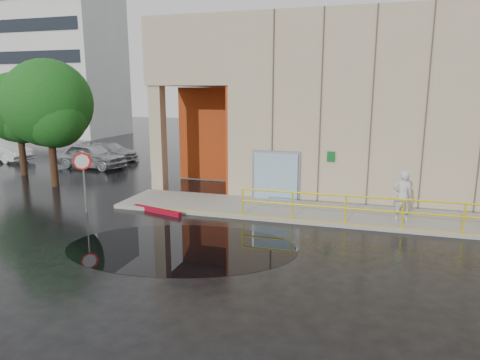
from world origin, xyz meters
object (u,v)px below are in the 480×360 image
at_px(car_c, 110,151).
at_px(tree_far, 19,110).
at_px(car_a, 91,156).
at_px(stop_sign, 83,168).
at_px(red_curb, 157,211).
at_px(person, 402,196).
at_px(car_b, 2,150).
at_px(tree_near, 50,107).

xyz_separation_m(car_c, tree_far, (-1.53, -6.27, 3.08)).
bearing_deg(car_a, stop_sign, -141.07).
bearing_deg(red_curb, person, 6.57).
distance_m(person, red_curb, 9.32).
relative_size(car_a, car_c, 1.09).
bearing_deg(car_c, car_b, 117.59).
bearing_deg(person, red_curb, 3.71).
distance_m(red_curb, car_b, 18.43).
relative_size(person, car_b, 0.40).
height_order(red_curb, car_c, car_c).
distance_m(person, car_c, 21.10).
relative_size(car_b, tree_near, 0.73).
bearing_deg(tree_near, car_a, 106.98).
xyz_separation_m(stop_sign, tree_near, (-4.34, 3.61, 2.21)).
bearing_deg(stop_sign, tree_near, 115.95).
relative_size(person, car_c, 0.44).
height_order(red_curb, tree_near, tree_near).
xyz_separation_m(stop_sign, car_a, (-5.91, 8.75, -1.00)).
xyz_separation_m(tree_near, tree_far, (-3.77, 2.00, -0.31)).
height_order(car_a, car_c, car_a).
bearing_deg(red_curb, car_b, 151.97).
bearing_deg(car_b, red_curb, -107.51).
bearing_deg(car_b, stop_sign, -114.31).
height_order(person, tree_near, tree_near).
distance_m(red_curb, car_c, 14.53).
bearing_deg(tree_far, person, -10.73).
xyz_separation_m(person, car_c, (-18.54, 10.07, -0.46)).
bearing_deg(car_c, tree_far, 174.21).
xyz_separation_m(car_b, car_c, (6.93, 2.47, -0.14)).
distance_m(person, tree_far, 20.59).
bearing_deg(tree_near, car_b, 147.72).
relative_size(tree_near, tree_far, 1.09).
height_order(red_curb, car_a, car_a).
distance_m(tree_near, tree_far, 4.28).
xyz_separation_m(person, car_b, (-25.46, 7.59, -0.32)).
distance_m(person, tree_near, 16.65).
bearing_deg(car_c, car_a, -159.89).
xyz_separation_m(stop_sign, car_b, (-13.52, 9.41, -1.03)).
distance_m(stop_sign, car_b, 16.50).
height_order(person, tree_far, tree_far).
height_order(person, car_b, person).
height_order(stop_sign, car_b, stop_sign).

